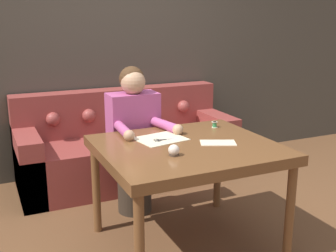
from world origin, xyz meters
The scene contains 10 objects.
ground_plane centered at (0.00, 0.00, 0.00)m, with size 16.00×16.00×0.00m, color brown.
wall_back centered at (0.00, 1.79, 1.30)m, with size 8.00×0.06×2.60m.
dining_table centered at (0.04, 0.02, 0.67)m, with size 1.17×1.03×0.75m.
couch centered at (0.08, 1.40, 0.32)m, with size 2.09×0.79×0.88m.
person centered at (-0.11, 0.67, 0.61)m, with size 0.46×0.60×1.21m.
pattern_paper_main centered at (-0.07, 0.21, 0.75)m, with size 0.37×0.33×0.00m.
pattern_paper_offcut centered at (0.25, -0.04, 0.75)m, with size 0.27×0.22×0.00m.
scissors centered at (-0.07, 0.17, 0.75)m, with size 0.21×0.07×0.01m.
thread_spool centered at (0.44, 0.33, 0.77)m, with size 0.04×0.04×0.05m.
pin_cushion centered at (-0.14, -0.15, 0.78)m, with size 0.07×0.07×0.07m.
Camera 1 is at (-1.20, -2.39, 1.59)m, focal length 45.00 mm.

